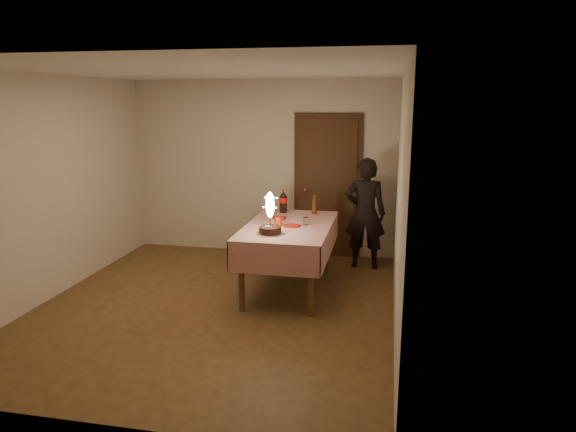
{
  "coord_description": "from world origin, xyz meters",
  "views": [
    {
      "loc": [
        1.88,
        -5.23,
        2.31
      ],
      "look_at": [
        0.72,
        0.64,
        0.95
      ],
      "focal_mm": 32.0,
      "sensor_mm": 36.0,
      "label": 1
    }
  ],
  "objects_px": {
    "clear_cup": "(306,221)",
    "photographer": "(365,213)",
    "birthday_cake": "(270,223)",
    "dining_table": "(289,233)",
    "cola_bottle": "(283,201)",
    "red_cup": "(278,221)",
    "amber_bottle_right": "(314,205)",
    "red_plate": "(292,226)"
  },
  "relations": [
    {
      "from": "dining_table",
      "to": "photographer",
      "type": "height_order",
      "value": "photographer"
    },
    {
      "from": "dining_table",
      "to": "clear_cup",
      "type": "relative_size",
      "value": 19.11
    },
    {
      "from": "red_cup",
      "to": "birthday_cake",
      "type": "bearing_deg",
      "value": -91.1
    },
    {
      "from": "red_plate",
      "to": "red_cup",
      "type": "bearing_deg",
      "value": -178.63
    },
    {
      "from": "red_plate",
      "to": "clear_cup",
      "type": "bearing_deg",
      "value": 31.96
    },
    {
      "from": "cola_bottle",
      "to": "clear_cup",
      "type": "bearing_deg",
      "value": -56.52
    },
    {
      "from": "red_plate",
      "to": "photographer",
      "type": "xyz_separation_m",
      "value": [
        0.82,
        1.14,
        -0.06
      ]
    },
    {
      "from": "red_cup",
      "to": "clear_cup",
      "type": "bearing_deg",
      "value": 17.43
    },
    {
      "from": "dining_table",
      "to": "cola_bottle",
      "type": "relative_size",
      "value": 5.42
    },
    {
      "from": "clear_cup",
      "to": "photographer",
      "type": "distance_m",
      "value": 1.24
    },
    {
      "from": "red_cup",
      "to": "amber_bottle_right",
      "type": "relative_size",
      "value": 0.39
    },
    {
      "from": "clear_cup",
      "to": "amber_bottle_right",
      "type": "height_order",
      "value": "amber_bottle_right"
    },
    {
      "from": "dining_table",
      "to": "photographer",
      "type": "relative_size",
      "value": 1.11
    },
    {
      "from": "dining_table",
      "to": "clear_cup",
      "type": "height_order",
      "value": "clear_cup"
    },
    {
      "from": "red_cup",
      "to": "photographer",
      "type": "height_order",
      "value": "photographer"
    },
    {
      "from": "birthday_cake",
      "to": "red_plate",
      "type": "distance_m",
      "value": 0.45
    },
    {
      "from": "clear_cup",
      "to": "red_cup",
      "type": "bearing_deg",
      "value": -162.57
    },
    {
      "from": "birthday_cake",
      "to": "red_cup",
      "type": "xyz_separation_m",
      "value": [
        0.01,
        0.39,
        -0.08
      ]
    },
    {
      "from": "dining_table",
      "to": "red_cup",
      "type": "distance_m",
      "value": 0.21
    },
    {
      "from": "clear_cup",
      "to": "birthday_cake",
      "type": "bearing_deg",
      "value": -123.41
    },
    {
      "from": "cola_bottle",
      "to": "amber_bottle_right",
      "type": "relative_size",
      "value": 1.25
    },
    {
      "from": "birthday_cake",
      "to": "red_plate",
      "type": "height_order",
      "value": "birthday_cake"
    },
    {
      "from": "red_cup",
      "to": "cola_bottle",
      "type": "bearing_deg",
      "value": 96.97
    },
    {
      "from": "birthday_cake",
      "to": "cola_bottle",
      "type": "relative_size",
      "value": 1.5
    },
    {
      "from": "red_cup",
      "to": "photographer",
      "type": "xyz_separation_m",
      "value": [
        0.98,
        1.14,
        -0.1
      ]
    },
    {
      "from": "red_plate",
      "to": "clear_cup",
      "type": "height_order",
      "value": "clear_cup"
    },
    {
      "from": "dining_table",
      "to": "birthday_cake",
      "type": "xyz_separation_m",
      "value": [
        -0.12,
        -0.46,
        0.24
      ]
    },
    {
      "from": "birthday_cake",
      "to": "red_plate",
      "type": "xyz_separation_m",
      "value": [
        0.17,
        0.4,
        -0.12
      ]
    },
    {
      "from": "birthday_cake",
      "to": "red_cup",
      "type": "height_order",
      "value": "birthday_cake"
    },
    {
      "from": "birthday_cake",
      "to": "photographer",
      "type": "relative_size",
      "value": 0.31
    },
    {
      "from": "amber_bottle_right",
      "to": "photographer",
      "type": "xyz_separation_m",
      "value": [
        0.65,
        0.43,
        -0.17
      ]
    },
    {
      "from": "birthday_cake",
      "to": "amber_bottle_right",
      "type": "xyz_separation_m",
      "value": [
        0.34,
        1.11,
        -0.01
      ]
    },
    {
      "from": "dining_table",
      "to": "amber_bottle_right",
      "type": "distance_m",
      "value": 0.72
    },
    {
      "from": "red_cup",
      "to": "red_plate",
      "type": "bearing_deg",
      "value": 1.37
    },
    {
      "from": "red_plate",
      "to": "red_cup",
      "type": "relative_size",
      "value": 2.2
    },
    {
      "from": "amber_bottle_right",
      "to": "clear_cup",
      "type": "bearing_deg",
      "value": -91.27
    },
    {
      "from": "dining_table",
      "to": "amber_bottle_right",
      "type": "xyz_separation_m",
      "value": [
        0.22,
        0.65,
        0.23
      ]
    },
    {
      "from": "clear_cup",
      "to": "photographer",
      "type": "bearing_deg",
      "value": 57.51
    },
    {
      "from": "clear_cup",
      "to": "cola_bottle",
      "type": "xyz_separation_m",
      "value": [
        -0.41,
        0.61,
        0.11
      ]
    },
    {
      "from": "cola_bottle",
      "to": "amber_bottle_right",
      "type": "distance_m",
      "value": 0.42
    },
    {
      "from": "dining_table",
      "to": "clear_cup",
      "type": "xyz_separation_m",
      "value": [
        0.2,
        0.04,
        0.15
      ]
    },
    {
      "from": "dining_table",
      "to": "photographer",
      "type": "bearing_deg",
      "value": 51.23
    }
  ]
}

